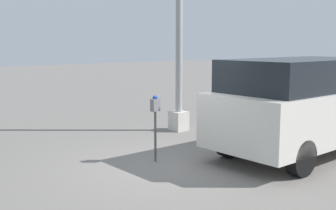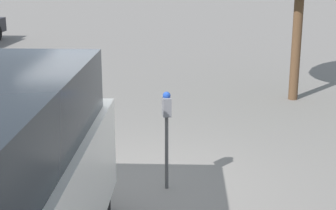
# 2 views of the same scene
# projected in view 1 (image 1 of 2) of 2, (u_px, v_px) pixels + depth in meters

# --- Properties ---
(ground_plane) EXTENTS (80.00, 80.00, 0.00)m
(ground_plane) POSITION_uv_depth(u_px,v_px,m) (172.00, 165.00, 8.70)
(ground_plane) COLOR slate
(parking_meter_near) EXTENTS (0.21, 0.14, 1.43)m
(parking_meter_near) POSITION_uv_depth(u_px,v_px,m) (155.00, 113.00, 8.83)
(parking_meter_near) COLOR #4C4C4C
(parking_meter_near) RESTS_ON ground
(parking_meter_far) EXTENTS (0.21, 0.14, 1.49)m
(parking_meter_far) POSITION_uv_depth(u_px,v_px,m) (294.00, 92.00, 12.29)
(parking_meter_far) COLOR #4C4C4C
(parking_meter_far) RESTS_ON ground
(lamp_post) EXTENTS (0.44, 0.44, 5.20)m
(lamp_post) POSITION_uv_depth(u_px,v_px,m) (179.00, 66.00, 11.93)
(lamp_post) COLOR beige
(lamp_post) RESTS_ON ground
(parked_van) EXTENTS (4.71, 2.14, 2.16)m
(parked_van) POSITION_uv_depth(u_px,v_px,m) (303.00, 103.00, 9.40)
(parked_van) COLOR beige
(parked_van) RESTS_ON ground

